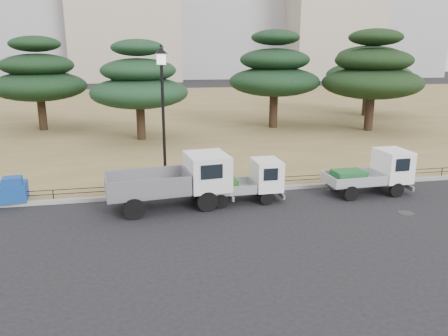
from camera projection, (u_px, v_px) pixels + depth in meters
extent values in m
plane|color=black|center=(234.00, 214.00, 16.68)|extent=(220.00, 220.00, 0.00)
cube|color=olive|center=(171.00, 110.00, 45.66)|extent=(120.00, 56.00, 0.15)
cube|color=gray|center=(221.00, 191.00, 19.12)|extent=(120.00, 0.25, 0.16)
cylinder|color=black|center=(207.00, 202.00, 16.85)|extent=(0.82, 0.25, 0.81)
cylinder|color=black|center=(196.00, 188.00, 18.48)|extent=(0.82, 0.25, 0.81)
cylinder|color=black|center=(134.00, 209.00, 16.03)|extent=(0.82, 0.25, 0.81)
cylinder|color=black|center=(129.00, 195.00, 17.66)|extent=(0.82, 0.25, 0.81)
cube|color=#2D2D30|center=(168.00, 193.00, 17.21)|extent=(4.60, 1.45, 0.14)
cube|color=gray|center=(147.00, 183.00, 16.85)|extent=(3.32, 2.11, 0.79)
cube|color=silver|center=(207.00, 171.00, 17.48)|extent=(1.77, 2.09, 1.39)
cylinder|color=black|center=(267.00, 198.00, 17.61)|extent=(0.57, 0.16, 0.57)
cylinder|color=black|center=(258.00, 189.00, 18.79)|extent=(0.57, 0.16, 0.57)
cylinder|color=black|center=(221.00, 201.00, 17.23)|extent=(0.57, 0.16, 0.57)
cylinder|color=black|center=(215.00, 192.00, 18.41)|extent=(0.57, 0.16, 0.57)
cube|color=#2D2D30|center=(241.00, 192.00, 17.98)|extent=(3.09, 0.75, 0.13)
cube|color=#A6A9AD|center=(228.00, 187.00, 17.80)|extent=(2.14, 1.33, 0.38)
cube|color=white|center=(267.00, 174.00, 18.02)|extent=(1.09, 1.43, 1.23)
cube|color=#20641C|center=(223.00, 185.00, 17.74)|extent=(1.18, 0.86, 0.42)
cylinder|color=black|center=(396.00, 190.00, 18.56)|extent=(0.64, 0.19, 0.64)
cylinder|color=black|center=(378.00, 181.00, 19.89)|extent=(0.64, 0.19, 0.64)
cylinder|color=black|center=(351.00, 193.00, 18.10)|extent=(0.64, 0.19, 0.64)
cylinder|color=black|center=(335.00, 184.00, 19.42)|extent=(0.64, 0.19, 0.64)
cube|color=#2D2D30|center=(366.00, 183.00, 18.96)|extent=(3.45, 0.90, 0.15)
cube|color=#B7BBBF|center=(354.00, 178.00, 18.75)|extent=(2.41, 1.52, 0.42)
cube|color=white|center=(392.00, 165.00, 19.03)|extent=(1.24, 1.61, 1.35)
cube|color=#1A5B29|center=(349.00, 176.00, 18.67)|extent=(1.33, 0.98, 0.47)
cylinder|color=black|center=(166.00, 189.00, 18.92)|extent=(0.46, 0.46, 0.17)
cylinder|color=black|center=(164.00, 128.00, 18.23)|extent=(0.12, 0.12, 5.19)
cylinder|color=white|center=(161.00, 59.00, 17.50)|extent=(0.42, 0.42, 0.42)
cone|color=black|center=(161.00, 51.00, 17.42)|extent=(0.54, 0.54, 0.26)
cylinder|color=black|center=(221.00, 185.00, 19.20)|extent=(38.00, 0.03, 0.03)
cylinder|color=black|center=(221.00, 181.00, 19.15)|extent=(38.00, 0.03, 0.03)
cylinder|color=black|center=(221.00, 185.00, 19.20)|extent=(0.04, 0.04, 0.40)
cube|color=#134295|center=(7.00, 192.00, 17.63)|extent=(1.66, 1.30, 0.71)
cube|color=#134295|center=(12.00, 181.00, 17.41)|extent=(0.78, 0.70, 0.31)
cylinder|color=#2D2D30|center=(406.00, 213.00, 16.77)|extent=(0.60, 0.60, 0.01)
cylinder|color=black|center=(42.00, 112.00, 33.44)|extent=(0.61, 0.61, 2.73)
ellipsoid|color=black|center=(39.00, 86.00, 32.93)|extent=(7.02, 7.02, 2.24)
ellipsoid|color=black|center=(37.00, 65.00, 32.53)|extent=(5.36, 5.36, 1.71)
ellipsoid|color=black|center=(35.00, 44.00, 32.14)|extent=(3.70, 3.70, 1.18)
cylinder|color=black|center=(141.00, 121.00, 29.79)|extent=(0.59, 0.59, 2.61)
ellipsoid|color=#16331D|center=(139.00, 93.00, 29.31)|extent=(6.57, 6.57, 2.10)
ellipsoid|color=#16331D|center=(138.00, 70.00, 28.93)|extent=(5.02, 5.02, 1.60)
ellipsoid|color=#16331D|center=(137.00, 48.00, 28.55)|extent=(3.46, 3.46, 1.11)
cylinder|color=black|center=(273.00, 109.00, 34.58)|extent=(0.66, 0.66, 2.94)
ellipsoid|color=black|center=(274.00, 82.00, 34.03)|extent=(7.08, 7.08, 2.27)
ellipsoid|color=black|center=(275.00, 60.00, 33.60)|extent=(5.41, 5.41, 1.73)
ellipsoid|color=black|center=(276.00, 37.00, 33.18)|extent=(3.73, 3.73, 1.19)
cylinder|color=black|center=(369.00, 111.00, 33.27)|extent=(0.66, 0.66, 2.93)
ellipsoid|color=black|center=(372.00, 83.00, 32.72)|extent=(7.44, 7.44, 2.38)
ellipsoid|color=black|center=(374.00, 60.00, 32.29)|extent=(5.68, 5.68, 1.82)
ellipsoid|color=black|center=(376.00, 37.00, 31.87)|extent=(3.92, 3.92, 1.25)
cylinder|color=black|center=(366.00, 99.00, 41.06)|extent=(0.69, 0.69, 3.05)
ellipsoid|color=black|center=(368.00, 75.00, 40.49)|extent=(7.80, 7.80, 2.49)
ellipsoid|color=black|center=(370.00, 56.00, 40.05)|extent=(5.95, 5.95, 1.91)
ellipsoid|color=black|center=(372.00, 37.00, 39.61)|extent=(4.11, 4.11, 1.32)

